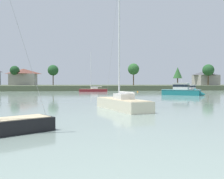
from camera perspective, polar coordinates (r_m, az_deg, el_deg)
The scene contains 13 objects.
far_shore_bank at distance 112.79m, azimuth -2.43°, elevation 0.58°, with size 172.57×59.33×1.74m, color #4C563D.
cruiser_teal at distance 55.63m, azimuth 16.37°, elevation -0.63°, with size 8.95×7.43×5.07m.
sailboat_maroon at distance 75.82m, azimuth -4.34°, elevation -0.31°, with size 8.56×2.49×12.70m.
sailboat_cream at distance 24.61m, azimuth 2.31°, elevation -3.89°, with size 4.33×8.85×13.90m.
cruiser_grey at distance 72.50m, azimuth 17.60°, elevation -0.27°, with size 8.60×6.35×4.38m.
mooring_buoy_orange at distance 72.28m, azimuth 5.91°, elevation -0.55°, with size 0.40×0.40×0.45m.
shore_tree_inland_b at distance 98.94m, azimuth 4.96°, elevation 4.67°, with size 4.48×4.48×8.69m.
shore_tree_left_mid at distance 124.61m, azimuth 14.83°, elevation 3.72°, with size 4.35×4.35×8.60m.
shore_tree_far_right at distance 110.53m, azimuth -21.43°, elevation 4.05°, with size 3.85×3.85×8.07m.
shore_tree_center_right at distance 109.32m, azimuth 21.23°, elevation 4.17°, with size 4.70×4.70×8.62m.
shore_tree_inland_a at distance 107.02m, azimuth -13.37°, elevation 4.31°, with size 4.47×4.47×8.52m.
cottage_eastern at distance 113.79m, azimuth -19.67°, elevation 2.80°, with size 11.19×9.53×7.13m.
cottage_behind_trees at distance 115.38m, azimuth 20.69°, elevation 2.55°, with size 9.41×9.15×6.28m.
Camera 1 is at (-11.05, -5.29, 2.57)m, focal length 39.84 mm.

